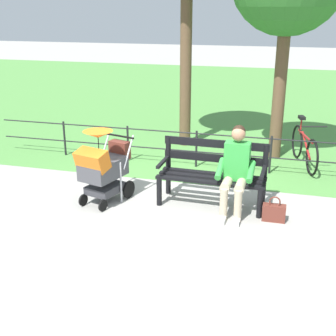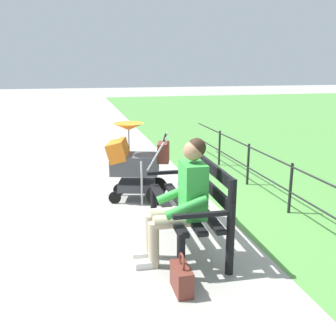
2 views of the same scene
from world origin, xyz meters
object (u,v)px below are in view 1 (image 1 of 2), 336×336
(bicycle, at_px, (304,147))
(person_on_bench, at_px, (236,168))
(stroller, at_px, (103,166))
(handbag, at_px, (274,212))
(park_bench, at_px, (213,171))

(bicycle, bearing_deg, person_on_bench, 66.95)
(person_on_bench, xyz_separation_m, stroller, (1.97, 0.19, -0.08))
(person_on_bench, bearing_deg, stroller, 5.39)
(stroller, relative_size, handbag, 3.11)
(stroller, height_order, handbag, stroller)
(park_bench, relative_size, bicycle, 1.00)
(park_bench, height_order, handbag, park_bench)
(park_bench, bearing_deg, person_on_bench, 148.35)
(person_on_bench, bearing_deg, handbag, 164.64)
(bicycle, bearing_deg, handbag, 80.50)
(park_bench, xyz_separation_m, bicycle, (-1.37, -2.15, -0.16))
(bicycle, bearing_deg, stroller, 40.67)
(park_bench, relative_size, person_on_bench, 1.27)
(person_on_bench, relative_size, handbag, 3.45)
(handbag, bearing_deg, park_bench, -22.06)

